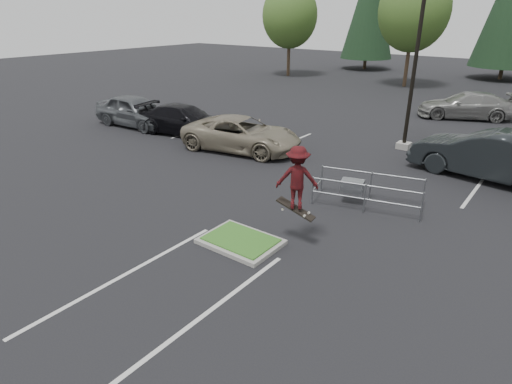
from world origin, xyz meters
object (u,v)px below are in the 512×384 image
Objects in this scene: car_l_grey at (135,111)px; car_far_silver at (468,105)px; car_l_tan at (241,134)px; car_r_charc at (489,155)px; cart_corral at (356,186)px; conif_a at (371,2)px; decid_a at (290,18)px; light_pole at (417,51)px; skateboarder at (297,178)px; decid_b at (414,13)px; car_l_black at (184,120)px.

car_l_grey is 0.94× the size of car_far_silver.
car_l_tan is at bearing -93.00° from car_l_grey.
car_r_charc is at bearing -83.46° from car_l_grey.
car_l_grey is (-14.91, 2.43, 0.24)m from cart_corral.
cart_corral is at bearing -66.49° from conif_a.
car_l_tan is at bearing -61.81° from decid_a.
car_r_charc is at bearing -58.32° from conif_a.
car_far_silver is at bearing 84.22° from light_pole.
decid_a is 26.57m from car_l_tan.
decid_a is 1.53× the size of car_r_charc.
cart_corral is at bearing -83.01° from light_pole.
skateboarder is at bearing -107.74° from cart_corral.
cart_corral is 0.65× the size of car_r_charc.
cart_corral is 0.73× the size of car_l_grey.
car_far_silver is (-3.13, 10.61, -0.16)m from car_r_charc.
decid_a is 32.40m from cart_corral.
decid_a is at bearing 8.07° from car_l_grey.
car_far_silver reaches higher than car_l_tan.
cart_corral is at bearing -74.05° from decid_b.
car_r_charc reaches higher than car_l_tan.
car_far_silver is (7.04, 13.63, 0.01)m from car_l_tan.
skateboarder is 0.39× the size of car_l_black.
cart_corral is (19.42, -25.46, -4.94)m from decid_a.
car_r_charc reaches higher than car_l_grey.
car_l_black is at bearing -60.60° from skateboarder.
conif_a is 33.58m from car_l_grey.
light_pole is 5.73m from car_r_charc.
light_pole is at bearing -70.65° from decid_b.
skateboarder is at bearing -76.28° from decid_b.
skateboarder is (19.21, -29.03, -3.58)m from decid_a.
skateboarder is 19.67m from car_far_silver.
car_l_black is at bearing 151.26° from cart_corral.
light_pole is at bearing -44.25° from decid_a.
car_far_silver reaches higher than cart_corral.
conif_a is 2.27× the size of car_l_tan.
car_far_silver reaches higher than car_l_black.
decid_a is 35.00m from skateboarder.
conif_a is 2.23× the size of car_r_charc.
skateboarder is 13.00m from car_l_black.
decid_a is 1.67× the size of car_l_black.
skateboarder reaches higher than car_r_charc.
decid_a is (-18.51, 18.03, 1.02)m from light_pole.
car_r_charc is (18.50, -29.97, -6.14)m from conif_a.
car_l_black is at bearing -156.78° from light_pole.
car_l_grey reaches higher than car_far_silver.
decid_b is 27.54m from cart_corral.
conif_a reaches higher than car_l_grey.
decid_b is 0.74× the size of conif_a.
car_l_grey is at bearing -160.35° from light_pole.
decid_b reaches higher than decid_a.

